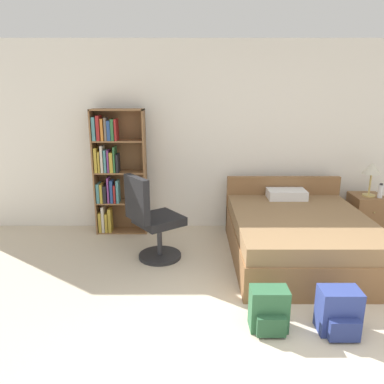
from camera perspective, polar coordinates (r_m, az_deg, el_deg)
The scene contains 9 objects.
wall_back at distance 5.36m, azimuth 9.26°, elevation 8.17°, with size 9.00×0.06×2.60m.
bookshelf at distance 5.22m, azimuth -12.05°, elevation 3.11°, with size 0.70×0.26×1.71m.
bed at distance 4.64m, azimuth 15.61°, elevation -6.38°, with size 1.55×1.91×0.80m.
office_chair at distance 4.37m, azimuth -6.33°, elevation -4.43°, with size 0.72×0.70×1.03m.
nightstand at distance 5.69m, azimuth 24.68°, elevation -3.18°, with size 0.40×0.46×0.57m.
table_lamp at distance 5.50m, azimuth 25.48°, elevation 3.05°, with size 0.24×0.24×0.46m.
water_bottle at distance 5.54m, azimuth 26.55°, elevation 0.17°, with size 0.07×0.07×0.19m.
backpack_blue at distance 3.46m, azimuth 21.27°, elevation -16.68°, with size 0.33×0.29×0.38m.
backpack_green at distance 3.34m, azimuth 11.43°, elevation -17.24°, with size 0.32×0.26×0.37m.
Camera 1 is at (-0.88, -2.01, 1.97)m, focal length 35.00 mm.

